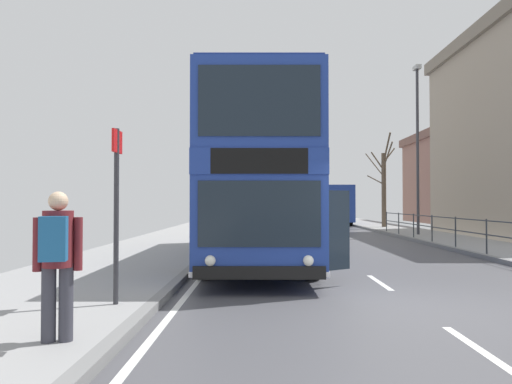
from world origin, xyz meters
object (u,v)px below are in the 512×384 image
(bus_stop_sign_near, at_px, (116,196))
(pedestrian_with_backpack, at_px, (57,254))
(background_bus_far_lane, at_px, (328,204))
(background_building_01, at_px, (507,175))
(bare_tree_far_00, at_px, (384,184))
(double_decker_bus_main, at_px, (258,181))
(street_lamp_far_side, at_px, (418,137))

(bus_stop_sign_near, bearing_deg, pedestrian_with_backpack, -91.37)
(background_bus_far_lane, distance_m, bus_stop_sign_near, 32.74)
(background_bus_far_lane, distance_m, background_building_01, 14.47)
(bare_tree_far_00, bearing_deg, double_decker_bus_main, -114.74)
(double_decker_bus_main, height_order, background_bus_far_lane, double_decker_bus_main)
(bare_tree_far_00, xyz_separation_m, background_building_01, (11.62, 6.94, 1.00))
(bus_stop_sign_near, bearing_deg, street_lamp_far_side, 59.01)
(double_decker_bus_main, height_order, pedestrian_with_backpack, double_decker_bus_main)
(double_decker_bus_main, bearing_deg, bus_stop_sign_near, -107.84)
(bare_tree_far_00, height_order, background_building_01, background_building_01)
(double_decker_bus_main, relative_size, bare_tree_far_00, 1.82)
(double_decker_bus_main, height_order, background_building_01, background_building_01)
(double_decker_bus_main, xyz_separation_m, background_building_01, (19.83, 24.76, 1.56))
(bare_tree_far_00, bearing_deg, bus_stop_sign_near, -112.90)
(background_bus_far_lane, bearing_deg, double_decker_bus_main, -102.48)
(pedestrian_with_backpack, bearing_deg, street_lamp_far_side, 61.75)
(background_bus_far_lane, bearing_deg, pedestrian_with_backpack, -102.92)
(pedestrian_with_backpack, relative_size, street_lamp_far_side, 0.20)
(pedestrian_with_backpack, relative_size, bare_tree_far_00, 0.28)
(double_decker_bus_main, distance_m, background_bus_far_lane, 25.66)
(background_bus_far_lane, xyz_separation_m, background_building_01, (14.29, -0.28, 2.28))
(street_lamp_far_side, bearing_deg, pedestrian_with_backpack, -118.25)
(pedestrian_with_backpack, bearing_deg, bus_stop_sign_near, 88.63)
(background_building_01, bearing_deg, pedestrian_with_backpack, -123.27)
(background_bus_far_lane, distance_m, pedestrian_with_backpack, 34.79)
(pedestrian_with_backpack, relative_size, background_building_01, 0.10)
(bus_stop_sign_near, bearing_deg, background_building_01, 55.09)
(bus_stop_sign_near, xyz_separation_m, background_building_01, (22.01, 31.54, 2.11))
(bus_stop_sign_near, distance_m, street_lamp_far_side, 20.01)
(street_lamp_far_side, relative_size, bare_tree_far_00, 1.39)
(double_decker_bus_main, distance_m, pedestrian_with_backpack, 9.22)
(double_decker_bus_main, relative_size, street_lamp_far_side, 1.31)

